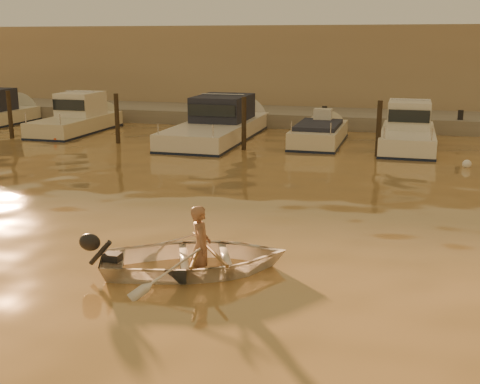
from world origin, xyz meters
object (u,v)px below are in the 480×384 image
(dinghy, at_px, (196,259))
(waterfront_building, at_px, (308,69))
(moored_boat_3, at_px, (319,138))
(person, at_px, (201,246))
(moored_boat_4, at_px, (408,131))
(moored_boat_2, at_px, (217,124))
(moored_boat_1, at_px, (76,118))

(dinghy, distance_m, waterfront_building, 25.58)
(dinghy, height_order, moored_boat_3, moored_boat_3)
(person, distance_m, waterfront_building, 25.53)
(moored_boat_3, xyz_separation_m, moored_boat_4, (3.46, 0.00, 0.40))
(moored_boat_2, bearing_deg, moored_boat_1, 180.00)
(person, xyz_separation_m, moored_boat_2, (-4.29, 14.35, 0.16))
(waterfront_building, bearing_deg, moored_boat_4, -62.14)
(person, distance_m, moored_boat_3, 14.36)
(moored_boat_2, xyz_separation_m, moored_boat_4, (7.78, 0.00, 0.00))
(person, bearing_deg, moored_boat_1, 14.22)
(person, relative_size, moored_boat_3, 0.28)
(dinghy, distance_m, moored_boat_4, 14.84)
(dinghy, bearing_deg, person, -90.00)
(moored_boat_1, relative_size, moored_boat_2, 0.70)
(moored_boat_1, relative_size, moored_boat_4, 0.98)
(person, bearing_deg, moored_boat_4, -36.98)
(person, bearing_deg, moored_boat_3, -23.45)
(moored_boat_2, bearing_deg, moored_boat_4, 0.00)
(moored_boat_1, bearing_deg, person, -52.47)
(moored_boat_1, bearing_deg, dinghy, -52.78)
(moored_boat_3, bearing_deg, dinghy, -90.51)
(person, relative_size, moored_boat_1, 0.25)
(person, distance_m, moored_boat_1, 18.10)
(dinghy, relative_size, moored_boat_3, 0.63)
(dinghy, distance_m, moored_boat_1, 18.08)
(moored_boat_3, relative_size, moored_boat_4, 0.86)
(moored_boat_1, xyz_separation_m, moored_boat_3, (11.06, 0.00, -0.40))
(moored_boat_2, distance_m, moored_boat_3, 4.34)
(moored_boat_4, distance_m, waterfront_building, 12.57)
(dinghy, bearing_deg, moored_boat_3, -23.81)
(moored_boat_2, bearing_deg, waterfront_building, 79.86)
(dinghy, xyz_separation_m, waterfront_building, (-2.23, 25.39, 2.17))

